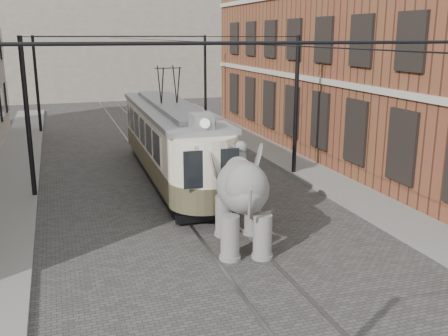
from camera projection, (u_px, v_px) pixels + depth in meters
name	position (u px, v px, depth m)	size (l,w,h in m)	color
ground	(224.00, 238.00, 15.71)	(120.00, 120.00, 0.00)	#464441
tram_rails	(224.00, 238.00, 15.70)	(1.54, 80.00, 0.02)	slate
sidewalk_right	(392.00, 215.00, 17.50)	(2.00, 60.00, 0.15)	slate
brick_building	(377.00, 35.00, 25.80)	(8.00, 26.00, 12.00)	brown
distant_block	(98.00, 25.00, 50.75)	(28.00, 10.00, 14.00)	gray
catenary	(178.00, 117.00, 19.49)	(11.00, 30.20, 6.00)	black
tram	(170.00, 124.00, 21.76)	(2.46, 11.94, 4.74)	beige
elephant	(242.00, 200.00, 14.79)	(2.53, 4.59, 2.81)	slate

